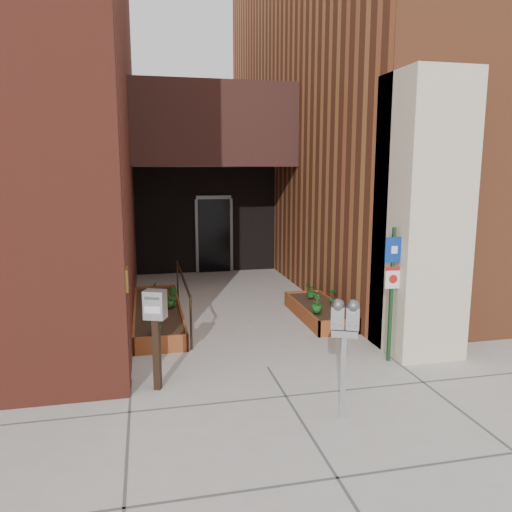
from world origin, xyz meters
TOP-DOWN VIEW (x-y plane):
  - ground at (0.00, 0.00)m, footprint 80.00×80.00m
  - architecture at (-0.18, 6.89)m, footprint 20.00×14.60m
  - planter_left at (-1.55, 2.70)m, footprint 0.90×3.60m
  - planter_right at (1.60, 2.20)m, footprint 0.80×2.20m
  - handrail at (-1.05, 2.65)m, footprint 0.04×3.34m
  - parking_meter at (0.51, -1.68)m, footprint 0.34×0.23m
  - sign_post at (1.90, -0.16)m, footprint 0.29×0.08m
  - payment_dropbox at (-1.64, -0.40)m, footprint 0.33×0.29m
  - shrub_left_a at (-1.61, 1.11)m, footprint 0.40×0.40m
  - shrub_left_b at (-1.25, 2.74)m, footprint 0.23×0.23m
  - shrub_left_c at (-1.32, 2.63)m, footprint 0.23×0.23m
  - shrub_left_d at (-1.58, 3.39)m, footprint 0.19×0.19m
  - shrub_right_a at (1.35, 1.64)m, footprint 0.28×0.28m
  - shrub_right_b at (1.85, 2.12)m, footprint 0.24×0.24m
  - shrub_right_c at (1.61, 2.71)m, footprint 0.29×0.29m

SIDE VIEW (x-z plane):
  - ground at x=0.00m, z-range 0.00..0.00m
  - planter_left at x=-1.55m, z-range -0.02..0.28m
  - planter_right at x=1.60m, z-range -0.02..0.28m
  - shrub_right_c at x=1.61m, z-range 0.30..0.61m
  - shrub_right_b at x=1.85m, z-range 0.30..0.63m
  - shrub_left_c at x=-1.32m, z-range 0.30..0.63m
  - shrub_left_d at x=-1.58m, z-range 0.30..0.63m
  - shrub_left_a at x=-1.61m, z-range 0.30..0.64m
  - shrub_left_b at x=-1.25m, z-range 0.30..0.66m
  - shrub_right_a at x=1.35m, z-range 0.30..0.67m
  - handrail at x=-1.05m, z-range 0.30..1.20m
  - payment_dropbox at x=-1.64m, z-range 0.30..1.68m
  - parking_meter at x=0.51m, z-range 0.40..1.87m
  - sign_post at x=1.90m, z-range 0.24..2.33m
  - architecture at x=-0.18m, z-range -0.02..9.98m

